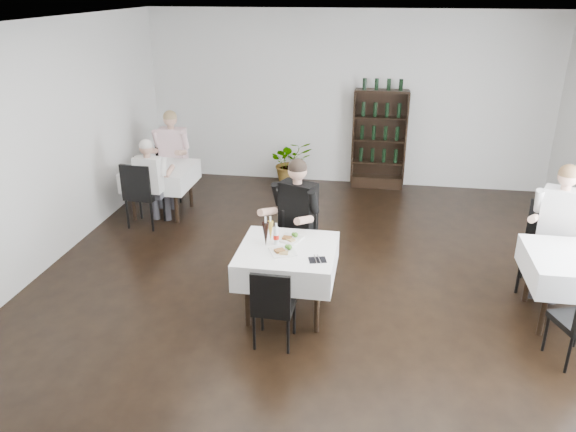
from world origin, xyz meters
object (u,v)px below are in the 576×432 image
(wine_shelf, at_px, (379,140))
(potted_tree, at_px, (291,162))
(main_table, at_px, (287,260))
(diner_main, at_px, (294,213))

(wine_shelf, height_order, potted_tree, wine_shelf)
(main_table, distance_m, potted_tree, 4.25)
(wine_shelf, bearing_deg, main_table, -101.78)
(wine_shelf, height_order, diner_main, wine_shelf)
(main_table, height_order, diner_main, diner_main)
(wine_shelf, distance_m, potted_tree, 1.60)
(main_table, distance_m, diner_main, 0.74)
(main_table, height_order, potted_tree, potted_tree)
(potted_tree, xyz_separation_m, diner_main, (0.60, -3.51, 0.48))
(potted_tree, relative_size, diner_main, 0.54)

